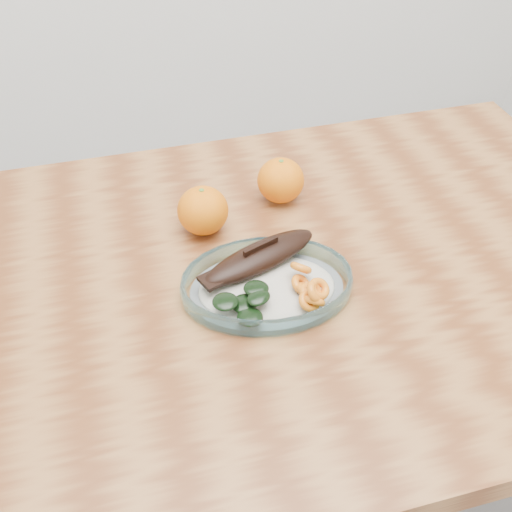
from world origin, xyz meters
The scene contains 4 objects.
dining_table centered at (0.00, 0.00, 0.65)m, with size 1.20×0.80×0.75m.
plated_meal centered at (-0.04, -0.04, 0.77)m, with size 0.50×0.50×0.07m.
orange_left centered at (-0.10, 0.13, 0.79)m, with size 0.08×0.08×0.08m, color #E25804.
orange_right centered at (0.05, 0.18, 0.79)m, with size 0.08×0.08×0.08m, color #E25804.
Camera 1 is at (-0.23, -0.68, 1.41)m, focal length 45.00 mm.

